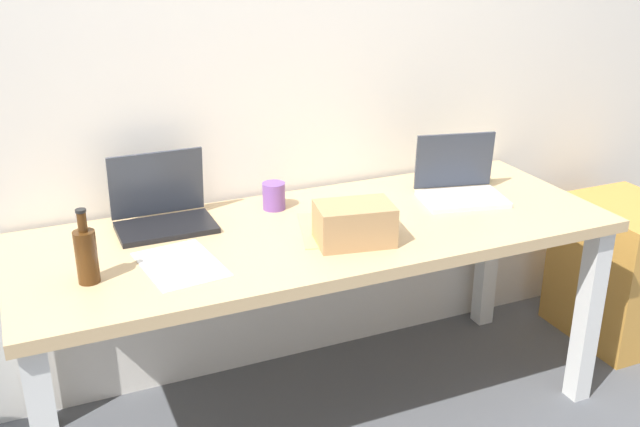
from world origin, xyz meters
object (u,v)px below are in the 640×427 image
Objects in this scene: desk at (320,252)px; coffee_mug at (274,196)px; laptop_left at (162,210)px; filing_cabinet at (620,270)px; beer_bottle at (86,254)px; computer_mouse at (481,175)px; laptop_right at (459,185)px; cardboard_box at (354,224)px.

coffee_mug is (-0.08, 0.22, 0.14)m from desk.
laptop_left is 1.94m from filing_cabinet.
coffee_mug is (0.67, 0.32, -0.04)m from beer_bottle.
computer_mouse is (1.52, 0.29, -0.07)m from beer_bottle.
laptop_right is at bearing 5.31° from desk.
beer_bottle is at bearing -173.45° from laptop_right.
cardboard_box is 1.44m from filing_cabinet.
laptop_left is 1.32× the size of cardboard_box.
beer_bottle is 0.92× the size of cardboard_box.
cardboard_box is (-0.72, -0.35, 0.05)m from computer_mouse.
filing_cabinet is (0.81, -0.05, -0.49)m from laptop_right.
computer_mouse is at bearing 35.82° from laptop_right.
laptop_right is 0.68m from coffee_mug.
laptop_right is at bearing -14.33° from coffee_mug.
beer_bottle reaches higher than filing_cabinet.
desk is 0.27m from coffee_mug.
laptop_left is at bearing 154.85° from desk.
laptop_right reaches higher than computer_mouse.
desk is at bearing -179.90° from filing_cabinet.
cardboard_box is at bearing -173.41° from filing_cabinet.
computer_mouse reaches higher than filing_cabinet.
computer_mouse is 0.85m from coffee_mug.
laptop_right is 0.57m from cardboard_box.
desk is 8.98× the size of beer_bottle.
laptop_right is at bearing -9.08° from laptop_left.
laptop_left reaches higher than coffee_mug.
laptop_right is (0.58, 0.05, 0.14)m from desk.
cardboard_box is at bearing -158.64° from laptop_right.
laptop_left is 3.15× the size of computer_mouse.
beer_bottle reaches higher than desk.
beer_bottle is at bearing -172.50° from desk.
coffee_mug is at bearing 0.05° from laptop_left.
desk reaches higher than filing_cabinet.
coffee_mug is 1.56m from filing_cabinet.
coffee_mug is at bearing 109.85° from desk.
filing_cabinet is (0.62, -0.19, -0.45)m from computer_mouse.
cardboard_box is at bearing -146.23° from computer_mouse.
filing_cabinet is at bearing -3.60° from laptop_right.
laptop_left reaches higher than beer_bottle.
coffee_mug is at bearing 109.32° from cardboard_box.
coffee_mug reaches higher than desk.
desk is at bearing 108.54° from cardboard_box.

